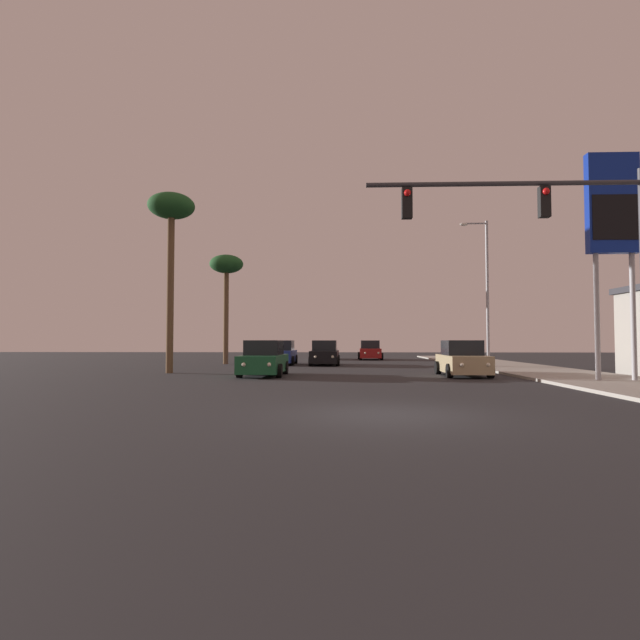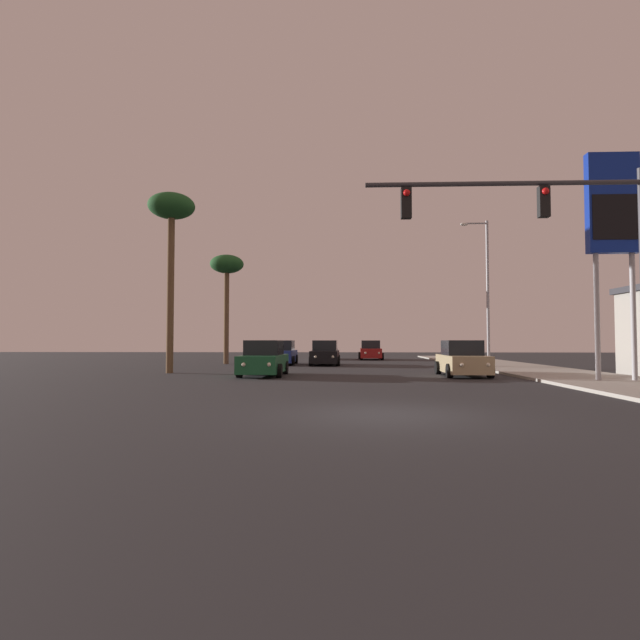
% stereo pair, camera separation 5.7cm
% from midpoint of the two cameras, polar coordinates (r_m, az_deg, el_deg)
% --- Properties ---
extents(ground_plane, '(120.00, 120.00, 0.00)m').
position_cam_midpoint_polar(ground_plane, '(11.51, 7.57, -10.67)').
color(ground_plane, '#28282B').
extents(sidewalk_right, '(5.00, 60.00, 0.12)m').
position_cam_midpoint_polar(sidewalk_right, '(23.86, 28.61, -5.94)').
color(sidewalk_right, '#9E998E').
rests_on(sidewalk_right, ground).
extents(car_red, '(2.04, 4.34, 1.68)m').
position_cam_midpoint_polar(car_red, '(44.21, 5.84, -3.53)').
color(car_red, maroon).
rests_on(car_red, ground).
extents(car_green, '(2.04, 4.34, 1.68)m').
position_cam_midpoint_polar(car_green, '(23.89, -6.37, -4.52)').
color(car_green, '#195933').
rests_on(car_green, ground).
extents(car_blue, '(2.04, 4.33, 1.68)m').
position_cam_midpoint_polar(car_blue, '(34.88, -4.36, -3.85)').
color(car_blue, navy).
rests_on(car_blue, ground).
extents(car_tan, '(2.04, 4.33, 1.68)m').
position_cam_midpoint_polar(car_tan, '(24.51, 16.03, -4.39)').
color(car_tan, tan).
rests_on(car_tan, ground).
extents(car_black, '(2.04, 4.34, 1.68)m').
position_cam_midpoint_polar(car_black, '(34.05, 0.63, -3.89)').
color(car_black, black).
rests_on(car_black, ground).
extents(car_silver, '(2.04, 4.31, 1.68)m').
position_cam_midpoint_polar(car_silver, '(44.70, 0.95, -3.53)').
color(car_silver, '#B7B7BC').
rests_on(car_silver, ground).
extents(traffic_light_mast, '(8.00, 0.36, 6.50)m').
position_cam_midpoint_polar(traffic_light_mast, '(16.11, 25.83, 8.96)').
color(traffic_light_mast, '#38383D').
rests_on(traffic_light_mast, sidewalk_right).
extents(street_lamp, '(1.74, 0.24, 9.00)m').
position_cam_midpoint_polar(street_lamp, '(32.59, 18.45, 3.83)').
color(street_lamp, '#99999E').
rests_on(street_lamp, sidewalk_right).
extents(gas_station_sign, '(2.00, 0.42, 9.00)m').
position_cam_midpoint_polar(gas_station_sign, '(23.30, 30.53, 10.23)').
color(gas_station_sign, '#99999E').
rests_on(gas_station_sign, sidewalk_right).
extents(palm_tree_mid, '(2.40, 2.40, 7.83)m').
position_cam_midpoint_polar(palm_tree_mid, '(36.60, -10.56, 5.70)').
color(palm_tree_mid, brown).
rests_on(palm_tree_mid, ground).
extents(palm_tree_near, '(2.40, 2.40, 9.33)m').
position_cam_midpoint_polar(palm_tree_near, '(27.55, -16.56, 11.26)').
color(palm_tree_near, brown).
rests_on(palm_tree_near, ground).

